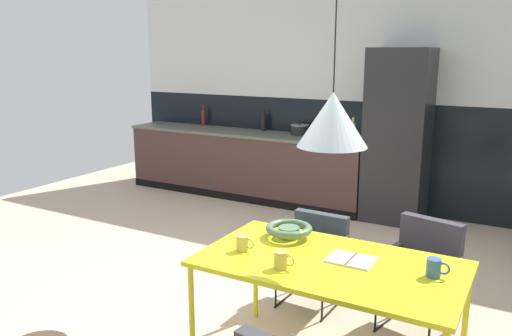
% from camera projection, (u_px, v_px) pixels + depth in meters
% --- Properties ---
extents(ground_plane, '(9.11, 9.11, 0.00)m').
position_uv_depth(ground_plane, '(233.00, 308.00, 4.04)').
color(ground_plane, '#C9AE93').
extents(back_wall_splashback_dark, '(7.01, 0.12, 1.37)m').
position_uv_depth(back_wall_splashback_dark, '(364.00, 155.00, 6.62)').
color(back_wall_splashback_dark, black).
rests_on(back_wall_splashback_dark, ground).
extents(back_wall_panel_upper, '(7.01, 0.12, 1.37)m').
position_uv_depth(back_wall_panel_upper, '(370.00, 46.00, 6.31)').
color(back_wall_panel_upper, silver).
rests_on(back_wall_panel_upper, back_wall_splashback_dark).
extents(kitchen_counter, '(3.52, 0.63, 0.91)m').
position_uv_depth(kitchen_counter, '(244.00, 164.00, 7.14)').
color(kitchen_counter, '#492F2A').
rests_on(kitchen_counter, ground).
extents(refrigerator_column, '(0.69, 0.60, 2.03)m').
position_uv_depth(refrigerator_column, '(398.00, 136.00, 6.00)').
color(refrigerator_column, '#232326').
rests_on(refrigerator_column, ground).
extents(dining_table, '(1.56, 0.88, 0.75)m').
position_uv_depth(dining_table, '(330.00, 269.00, 3.07)').
color(dining_table, yellow).
rests_on(dining_table, ground).
extents(armchair_head_of_table, '(0.57, 0.56, 0.81)m').
position_uv_depth(armchair_head_of_table, '(422.00, 262.00, 3.66)').
color(armchair_head_of_table, '#313639').
rests_on(armchair_head_of_table, ground).
extents(armchair_facing_counter, '(0.51, 0.49, 0.71)m').
position_uv_depth(armchair_facing_counter, '(314.00, 246.00, 4.06)').
color(armchair_facing_counter, '#313639').
rests_on(armchair_facing_counter, ground).
extents(fruit_bowl, '(0.32, 0.32, 0.09)m').
position_uv_depth(fruit_bowl, '(289.00, 230.00, 3.45)').
color(fruit_bowl, '#4C704C').
rests_on(fruit_bowl, dining_table).
extents(open_book, '(0.27, 0.21, 0.02)m').
position_uv_depth(open_book, '(351.00, 260.00, 3.07)').
color(open_book, white).
rests_on(open_book, dining_table).
extents(mug_wide_latte, '(0.13, 0.08, 0.11)m').
position_uv_depth(mug_wide_latte, '(434.00, 268.00, 2.84)').
color(mug_wide_latte, '#335B93').
rests_on(mug_wide_latte, dining_table).
extents(mug_white_ceramic, '(0.13, 0.08, 0.11)m').
position_uv_depth(mug_white_ceramic, '(281.00, 260.00, 2.95)').
color(mug_white_ceramic, gold).
rests_on(mug_white_ceramic, dining_table).
extents(mug_short_terracotta, '(0.13, 0.08, 0.10)m').
position_uv_depth(mug_short_terracotta, '(243.00, 243.00, 3.22)').
color(mug_short_terracotta, gold).
rests_on(mug_short_terracotta, dining_table).
extents(cooking_pot, '(0.24, 0.24, 0.16)m').
position_uv_depth(cooking_pot, '(300.00, 130.00, 6.75)').
color(cooking_pot, black).
rests_on(cooking_pot, kitchen_counter).
extents(bottle_spice_small, '(0.07, 0.07, 0.31)m').
position_uv_depth(bottle_spice_small, '(353.00, 132.00, 6.13)').
color(bottle_spice_small, tan).
rests_on(bottle_spice_small, kitchen_counter).
extents(bottle_oil_tall, '(0.06, 0.06, 0.31)m').
position_uv_depth(bottle_oil_tall, '(203.00, 117.00, 7.59)').
color(bottle_oil_tall, maroon).
rests_on(bottle_oil_tall, kitchen_counter).
extents(bottle_wine_green, '(0.08, 0.08, 0.29)m').
position_uv_depth(bottle_wine_green, '(264.00, 122.00, 7.10)').
color(bottle_wine_green, black).
rests_on(bottle_wine_green, kitchen_counter).
extents(pendant_lamp_over_table_near, '(0.40, 0.40, 1.24)m').
position_uv_depth(pendant_lamp_over_table_near, '(333.00, 120.00, 2.84)').
color(pendant_lamp_over_table_near, black).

